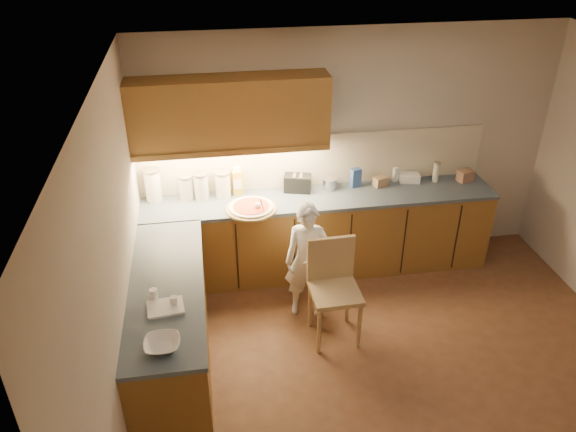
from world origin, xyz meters
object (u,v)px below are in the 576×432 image
at_px(oil_jug, 237,182).
at_px(toaster, 298,183).
at_px(child, 308,261).
at_px(wooden_chair, 333,283).
at_px(pizza_on_board, 251,208).

bearing_deg(oil_jug, toaster, -2.35).
distance_m(child, wooden_chair, 0.38).
height_order(child, oil_jug, oil_jug).
xyz_separation_m(wooden_chair, toaster, (-0.12, 1.22, 0.44)).
distance_m(pizza_on_board, oil_jug, 0.40).
distance_m(wooden_chair, oil_jug, 1.54).
distance_m(oil_jug, toaster, 0.64).
bearing_deg(toaster, wooden_chair, -69.16).
bearing_deg(pizza_on_board, toaster, 32.38).
bearing_deg(oil_jug, wooden_chair, -58.49).
distance_m(pizza_on_board, toaster, 0.64).
height_order(pizza_on_board, wooden_chair, pizza_on_board).
distance_m(pizza_on_board, wooden_chair, 1.16).
height_order(pizza_on_board, toaster, pizza_on_board).
bearing_deg(wooden_chair, oil_jug, 120.12).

